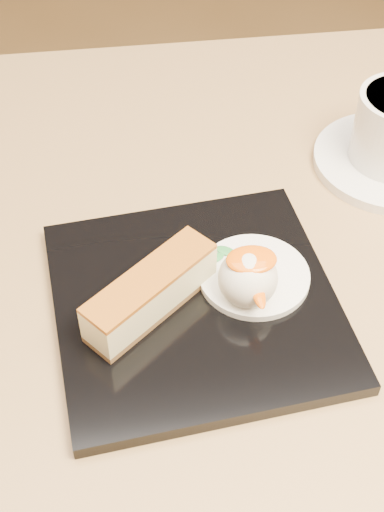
{
  "coord_description": "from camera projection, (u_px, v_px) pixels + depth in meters",
  "views": [
    {
      "loc": [
        -0.09,
        -0.37,
        1.16
      ],
      "look_at": [
        -0.04,
        0.01,
        0.76
      ],
      "focal_mm": 50.0,
      "sensor_mm": 36.0,
      "label": 1
    }
  ],
  "objects": [
    {
      "name": "dessert_plate",
      "position": [
        195.0,
        303.0,
        0.57
      ],
      "size": [
        0.24,
        0.24,
        0.01
      ],
      "primitive_type": "cube",
      "rotation": [
        0.0,
        0.0,
        0.1
      ],
      "color": "black",
      "rests_on": "table"
    },
    {
      "name": "ice_cream_scoop",
      "position": [
        248.0,
        278.0,
        0.55
      ],
      "size": [
        0.05,
        0.05,
        0.05
      ],
      "primitive_type": "sphere",
      "color": "white",
      "rests_on": "cream_smear"
    },
    {
      "name": "mint_sprig",
      "position": [
        214.0,
        253.0,
        0.59
      ],
      "size": [
        0.04,
        0.03,
        0.0
      ],
      "color": "#2D8B3B",
      "rests_on": "cream_smear"
    },
    {
      "name": "cheesecake",
      "position": [
        151.0,
        292.0,
        0.54
      ],
      "size": [
        0.11,
        0.1,
        0.04
      ],
      "rotation": [
        0.0,
        0.0,
        0.7
      ],
      "color": "brown",
      "rests_on": "dessert_plate"
    },
    {
      "name": "table",
      "position": [
        234.0,
        396.0,
        0.7
      ],
      "size": [
        0.8,
        0.8,
        0.72
      ],
      "color": "black",
      "rests_on": "ground"
    },
    {
      "name": "mango_sauce",
      "position": [
        251.0,
        260.0,
        0.53
      ],
      "size": [
        0.04,
        0.03,
        0.01
      ],
      "primitive_type": "ellipsoid",
      "color": "#FF6508",
      "rests_on": "ice_cream_scoop"
    },
    {
      "name": "cream_smear",
      "position": [
        254.0,
        276.0,
        0.58
      ],
      "size": [
        0.09,
        0.09,
        0.01
      ],
      "primitive_type": "cylinder",
      "color": "white",
      "rests_on": "dessert_plate"
    }
  ]
}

